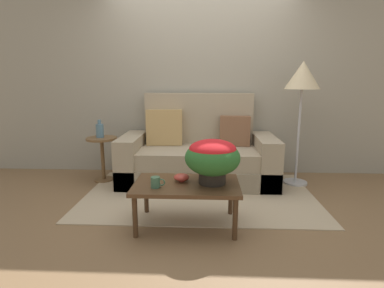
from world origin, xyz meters
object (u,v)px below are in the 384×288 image
(side_table, at_px, (102,151))
(floor_lamp, at_px, (302,81))
(couch, at_px, (198,156))
(snack_bowl, at_px, (181,177))
(coffee_table, at_px, (187,188))
(table_vase, at_px, (100,130))
(coffee_mug, at_px, (156,182))
(potted_plant, at_px, (213,157))

(side_table, xyz_separation_m, floor_lamp, (2.51, -0.01, 0.90))
(couch, xyz_separation_m, snack_bowl, (-0.11, -1.24, 0.11))
(coffee_table, xyz_separation_m, side_table, (-1.18, 1.22, 0.04))
(floor_lamp, bearing_deg, table_vase, 179.73)
(side_table, relative_size, coffee_mug, 4.67)
(floor_lamp, xyz_separation_m, potted_plant, (-1.10, -1.20, -0.65))
(coffee_mug, height_order, snack_bowl, coffee_mug)
(coffee_table, bearing_deg, table_vase, 134.45)
(floor_lamp, bearing_deg, couch, 176.59)
(potted_plant, distance_m, snack_bowl, 0.35)
(floor_lamp, xyz_separation_m, coffee_mug, (-1.58, -1.33, -0.85))
(couch, relative_size, floor_lamp, 1.28)
(coffee_table, bearing_deg, couch, 87.09)
(coffee_table, xyz_separation_m, floor_lamp, (1.33, 1.21, 0.94))
(potted_plant, relative_size, snack_bowl, 3.45)
(side_table, xyz_separation_m, potted_plant, (1.41, -1.21, 0.24))
(potted_plant, bearing_deg, snack_bowl, 172.53)
(couch, distance_m, side_table, 1.25)
(couch, bearing_deg, snack_bowl, -95.29)
(couch, height_order, coffee_table, couch)
(coffee_table, xyz_separation_m, table_vase, (-1.20, 1.22, 0.32))
(side_table, distance_m, table_vase, 0.28)
(side_table, distance_m, floor_lamp, 2.67)
(snack_bowl, distance_m, table_vase, 1.66)
(couch, distance_m, potted_plant, 1.32)
(couch, relative_size, snack_bowl, 13.89)
(coffee_mug, height_order, table_vase, table_vase)
(coffee_mug, xyz_separation_m, snack_bowl, (0.21, 0.17, -0.01))
(coffee_table, relative_size, side_table, 1.61)
(potted_plant, distance_m, table_vase, 1.87)
(side_table, distance_m, coffee_mug, 1.63)
(coffee_table, relative_size, coffee_mug, 7.54)
(coffee_table, distance_m, table_vase, 1.74)
(snack_bowl, bearing_deg, coffee_table, -46.63)
(coffee_table, bearing_deg, side_table, 134.13)
(couch, relative_size, coffee_table, 2.09)
(snack_bowl, xyz_separation_m, table_vase, (-1.15, 1.17, 0.24))
(coffee_table, height_order, floor_lamp, floor_lamp)
(couch, height_order, side_table, couch)
(side_table, distance_m, snack_bowl, 1.63)
(floor_lamp, relative_size, table_vase, 6.63)
(coffee_mug, bearing_deg, table_vase, 125.09)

